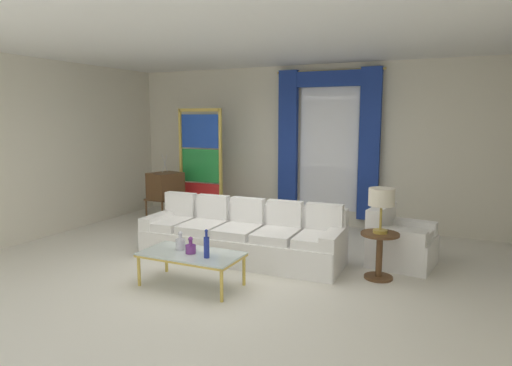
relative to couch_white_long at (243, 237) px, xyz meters
name	(u,v)px	position (x,y,z in m)	size (l,w,h in m)	color
ground_plane	(228,268)	(0.02, -0.49, -0.31)	(16.00, 16.00, 0.00)	silver
wall_rear	(304,145)	(0.02, 2.57, 1.19)	(8.00, 0.12, 3.00)	silver
wall_left	(63,148)	(-3.64, 0.11, 1.19)	(0.12, 7.00, 3.00)	silver
ceiling_slab	(253,47)	(0.02, 0.31, 2.71)	(8.00, 7.60, 0.04)	white
curtained_window	(328,133)	(0.54, 2.40, 1.43)	(2.00, 0.17, 2.70)	white
couch_white_long	(243,237)	(0.00, 0.00, 0.00)	(2.95, 1.01, 0.86)	white
coffee_table	(191,256)	(-0.08, -1.24, 0.07)	(1.23, 0.63, 0.41)	silver
bottle_blue_decanter	(207,246)	(0.19, -1.32, 0.24)	(0.07, 0.07, 0.34)	navy
bottle_crystal_tall	(181,243)	(-0.28, -1.18, 0.18)	(0.12, 0.12, 0.23)	silver
bottle_amber_squat	(191,248)	(-0.08, -1.25, 0.17)	(0.13, 0.13, 0.20)	#753384
vintage_tv	(165,187)	(-2.26, 1.21, 0.42)	(0.64, 0.70, 1.35)	brown
armchair_white	(398,244)	(2.08, 0.65, -0.02)	(0.91, 0.91, 0.80)	white
stained_glass_divider	(201,168)	(-1.80, 1.74, 0.75)	(0.95, 0.05, 2.20)	gold
peacock_figurine	(213,215)	(-1.33, 1.41, -0.09)	(0.44, 0.60, 0.50)	beige
round_side_table	(379,251)	(1.94, -0.03, 0.05)	(0.48, 0.48, 0.59)	brown
table_lamp_brass	(382,199)	(1.94, -0.03, 0.72)	(0.32, 0.32, 0.57)	#B29338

